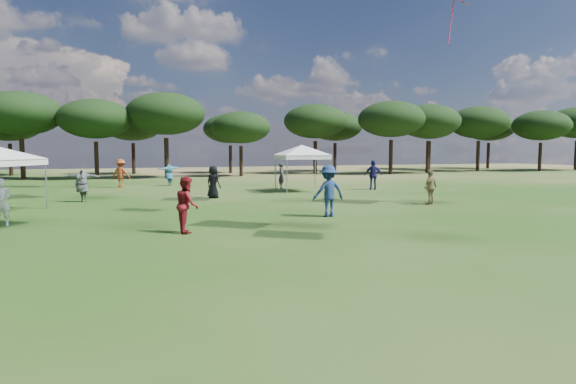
% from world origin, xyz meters
% --- Properties ---
extents(tree_line, '(108.78, 17.63, 7.77)m').
position_xyz_m(tree_line, '(2.39, 47.41, 5.42)').
color(tree_line, black).
rests_on(tree_line, ground).
extents(tent_right, '(5.60, 5.60, 3.09)m').
position_xyz_m(tent_right, '(9.23, 26.81, 2.66)').
color(tent_right, gray).
rests_on(tent_right, ground).
extents(festival_crowd, '(29.83, 20.74, 1.93)m').
position_xyz_m(festival_crowd, '(-1.93, 24.80, 0.87)').
color(festival_crowd, '#191855').
rests_on(festival_crowd, ground).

